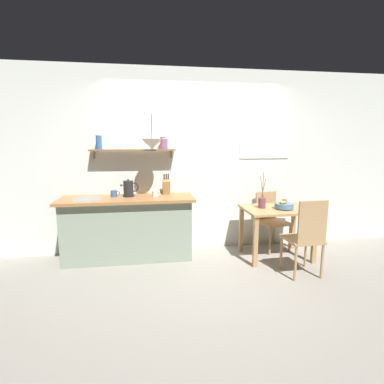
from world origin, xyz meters
The scene contains 14 objects.
ground_plane centered at (0.00, 0.00, 0.00)m, with size 14.00×14.00×0.00m, color gray.
back_wall centered at (0.20, 0.65, 1.35)m, with size 6.80×0.11×2.70m.
kitchen_counter centered at (-1.00, 0.32, 0.45)m, with size 1.83×0.63×0.89m.
wall_shelf centered at (-0.85, 0.49, 1.57)m, with size 1.19×0.20×0.33m.
dining_table centered at (1.09, 0.05, 0.60)m, with size 0.94×0.69×0.72m.
dining_chair_near centered at (1.17, -0.61, 0.54)m, with size 0.42×0.43×0.98m.
dining_chair_far centered at (1.15, 0.42, 0.49)m, with size 0.50×0.51×0.87m.
fruit_bowl centered at (1.16, -0.02, 0.78)m, with size 0.26×0.26×0.14m.
twig_vase centered at (0.88, 0.09, 0.80)m, with size 0.10×0.10×0.51m.
electric_kettle centered at (-0.98, 0.37, 1.00)m, with size 0.25×0.16×0.25m.
knife_block centered at (-0.45, 0.46, 1.01)m, with size 0.11×0.17×0.30m.
coffee_mug_by_sink centered at (-1.18, 0.37, 0.94)m, with size 0.13×0.09×0.09m.
coffee_mug_spare centered at (-0.61, 0.29, 0.93)m, with size 0.12×0.08×0.09m.
pendant_lamp centered at (-0.64, 0.18, 1.62)m, with size 0.28×0.28×0.46m.
Camera 1 is at (-0.74, -3.82, 1.66)m, focal length 27.89 mm.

